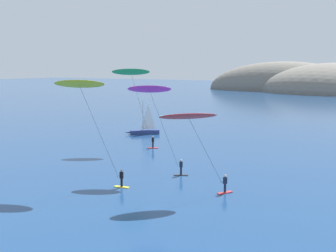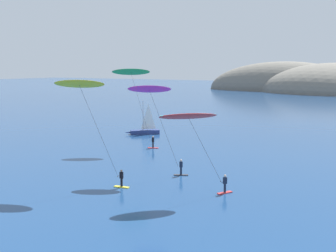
% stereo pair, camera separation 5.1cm
% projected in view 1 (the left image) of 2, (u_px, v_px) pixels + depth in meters
% --- Properties ---
extents(sailboat_near, '(5.05, 4.71, 5.70)m').
position_uv_depth(sailboat_near, '(143.00, 130.00, 70.96)').
color(sailboat_near, navy).
rests_on(sailboat_near, ground).
extents(kitesurfer_magenta, '(5.97, 3.68, 9.50)m').
position_uv_depth(kitesurfer_magenta, '(152.00, 97.00, 43.19)').
color(kitesurfer_magenta, '#2D2D33').
rests_on(kitesurfer_magenta, ground).
extents(kitesurfer_yellow, '(7.01, 3.34, 10.20)m').
position_uv_depth(kitesurfer_yellow, '(83.00, 92.00, 39.12)').
color(kitesurfer_yellow, yellow).
rests_on(kitesurfer_yellow, ground).
extents(kitesurfer_green, '(5.78, 3.97, 11.11)m').
position_uv_depth(kitesurfer_green, '(133.00, 78.00, 57.41)').
color(kitesurfer_green, red).
rests_on(kitesurfer_green, ground).
extents(kitesurfer_red, '(5.32, 5.73, 7.51)m').
position_uv_depth(kitesurfer_red, '(191.00, 121.00, 36.18)').
color(kitesurfer_red, red).
rests_on(kitesurfer_red, ground).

